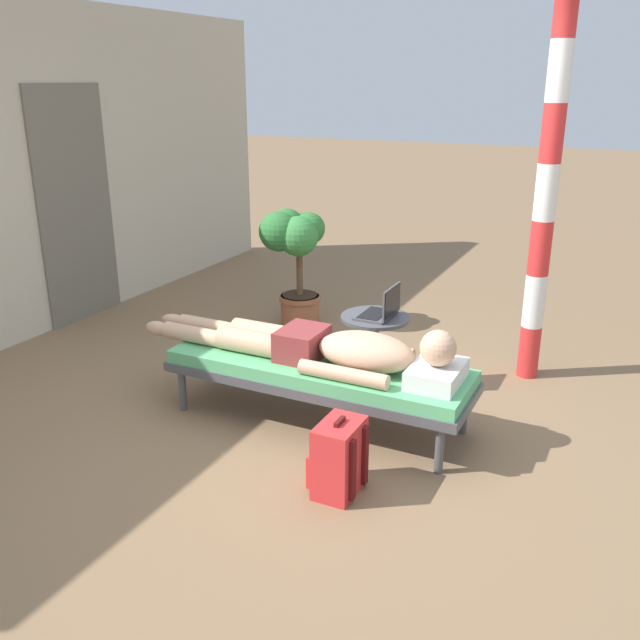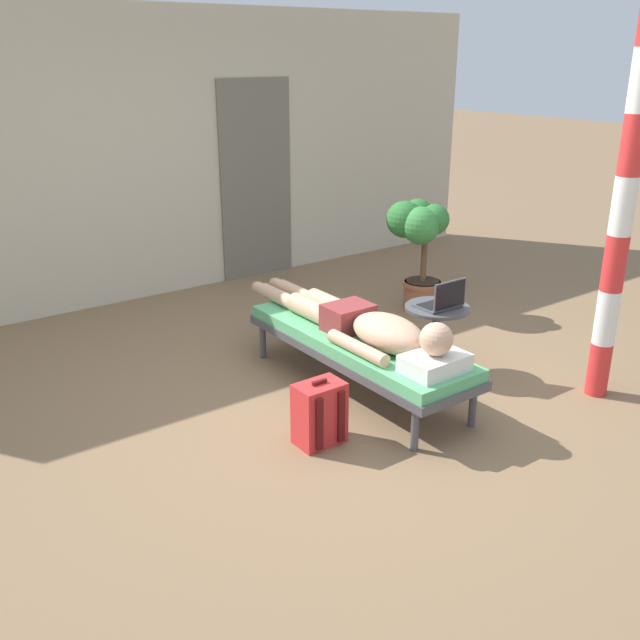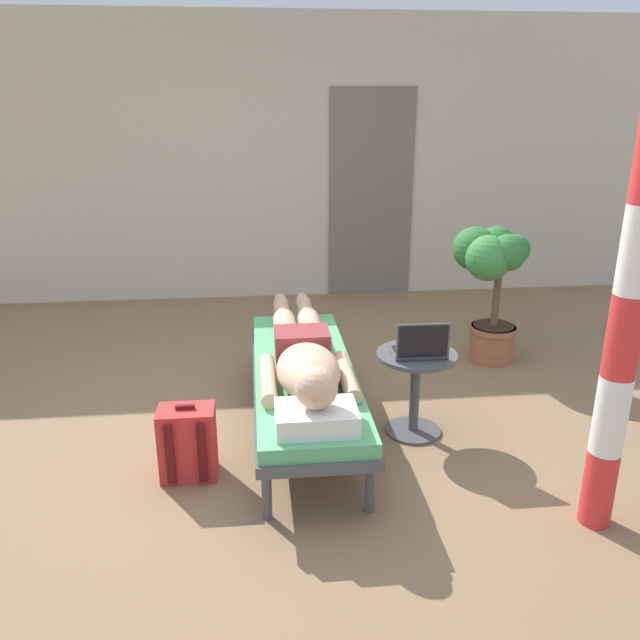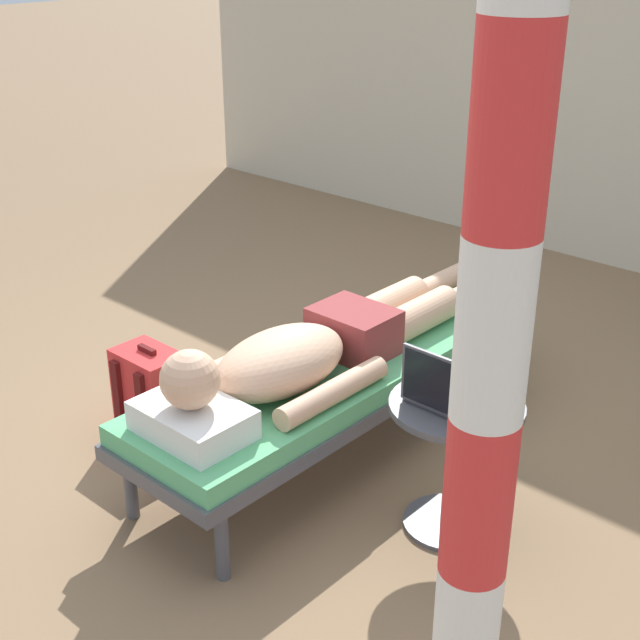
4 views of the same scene
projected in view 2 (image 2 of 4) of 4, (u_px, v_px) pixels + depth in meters
The scene contains 10 objects.
ground_plane at pixel (345, 406), 4.92m from camera, with size 40.00×40.00×0.00m, color #846647.
house_wall_back at pixel (169, 154), 6.91m from camera, with size 7.60×0.20×2.70m, color beige.
house_door_panel at pixel (256, 181), 7.44m from camera, with size 0.84×0.03×2.04m, color #6D6759.
lounge_chair at pixel (358, 344), 5.05m from camera, with size 0.61×1.94×0.42m.
person_reclining at pixel (365, 325), 4.93m from camera, with size 0.53×2.17×0.32m.
side_table at pixel (436, 327), 5.33m from camera, with size 0.48×0.48×0.52m.
laptop at pixel (443, 301), 5.21m from camera, with size 0.31×0.24×0.23m.
backpack at pixel (319, 414), 4.40m from camera, with size 0.30×0.26×0.42m.
potted_plant at pixel (420, 238), 6.47m from camera, with size 0.56×0.50×1.03m.
porch_post at pixel (623, 206), 4.62m from camera, with size 0.15×0.15×2.70m.
Camera 2 is at (-2.73, -3.44, 2.29)m, focal length 40.09 mm.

